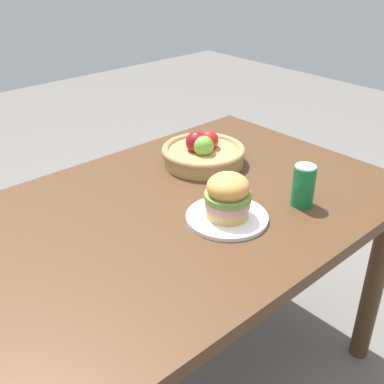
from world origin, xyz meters
name	(u,v)px	position (x,y,z in m)	size (l,w,h in m)	color
ground_plane	(179,382)	(0.00, 0.00, 0.00)	(8.00, 8.00, 0.00)	slate
dining_table	(176,236)	(0.00, 0.00, 0.65)	(1.40, 0.90, 0.75)	#4C301C
plate	(227,217)	(0.07, -0.15, 0.76)	(0.23, 0.23, 0.01)	white
sandwich	(228,196)	(0.07, -0.15, 0.83)	(0.13, 0.13, 0.13)	#DBAD60
soda_can	(303,185)	(0.29, -0.24, 0.81)	(0.07, 0.07, 0.13)	#147238
fruit_basket	(203,152)	(0.27, 0.17, 0.79)	(0.29, 0.29, 0.12)	tan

